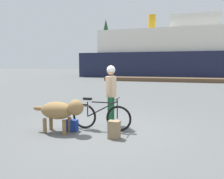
# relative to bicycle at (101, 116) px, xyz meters

# --- Properties ---
(ground_plane) EXTENTS (160.00, 160.00, 0.00)m
(ground_plane) POSITION_rel_bicycle_xyz_m (0.06, 0.04, -0.38)
(ground_plane) COLOR #595B5B
(bicycle) EXTENTS (1.71, 0.44, 0.91)m
(bicycle) POSITION_rel_bicycle_xyz_m (0.00, 0.00, 0.00)
(bicycle) COLOR black
(bicycle) RESTS_ON ground_plane
(person_cyclist) EXTENTS (0.32, 0.53, 1.77)m
(person_cyclist) POSITION_rel_bicycle_xyz_m (0.13, 0.55, 0.69)
(person_cyclist) COLOR #19592D
(person_cyclist) RESTS_ON ground_plane
(dog) EXTENTS (1.48, 0.54, 0.90)m
(dog) POSITION_rel_bicycle_xyz_m (-0.93, -0.53, 0.21)
(dog) COLOR olive
(dog) RESTS_ON ground_plane
(backpack) EXTENTS (0.29, 0.21, 0.44)m
(backpack) POSITION_rel_bicycle_xyz_m (0.55, -0.57, -0.16)
(backpack) COLOR #8C7251
(backpack) RESTS_ON ground_plane
(handbag_pannier) EXTENTS (0.32, 0.18, 0.31)m
(handbag_pannier) POSITION_rel_bicycle_xyz_m (-0.72, -0.33, -0.23)
(handbag_pannier) COLOR navy
(handbag_pannier) RESTS_ON ground_plane
(dock_pier) EXTENTS (14.34, 2.30, 0.40)m
(dock_pier) POSITION_rel_bicycle_xyz_m (1.21, 18.98, -0.18)
(dock_pier) COLOR brown
(dock_pier) RESTS_ON ground_plane
(ferry_boat) EXTENTS (26.33, 8.17, 9.10)m
(ferry_boat) POSITION_rel_bicycle_xyz_m (1.31, 28.14, 2.85)
(ferry_boat) COLOR #191E38
(ferry_boat) RESTS_ON ground_plane
(pine_tree_far_left) EXTENTS (3.99, 3.99, 12.24)m
(pine_tree_far_left) POSITION_rel_bicycle_xyz_m (-14.39, 43.93, 7.46)
(pine_tree_far_left) COLOR #4C331E
(pine_tree_far_left) RESTS_ON ground_plane
(pine_tree_center) EXTENTS (3.92, 3.92, 9.84)m
(pine_tree_center) POSITION_rel_bicycle_xyz_m (1.92, 42.09, 5.90)
(pine_tree_center) COLOR #4C331E
(pine_tree_center) RESTS_ON ground_plane
(pine_tree_mid_back) EXTENTS (3.30, 3.30, 9.90)m
(pine_tree_mid_back) POSITION_rel_bicycle_xyz_m (5.97, 47.64, 5.81)
(pine_tree_mid_back) COLOR #4C331E
(pine_tree_mid_back) RESTS_ON ground_plane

